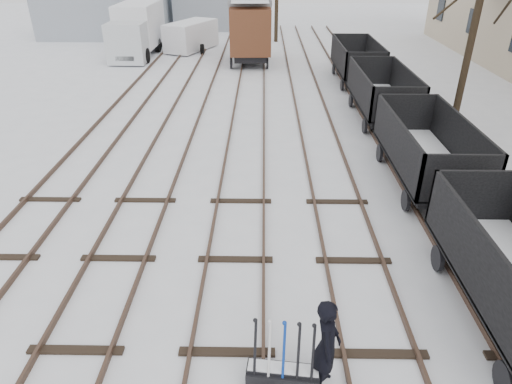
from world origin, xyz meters
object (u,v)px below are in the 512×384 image
panel_van (191,35)px  crane (49,11)px  lorry (137,29)px  box_van_wagon (250,26)px  ground_frame (283,376)px  worker (327,345)px

panel_van → crane: 13.10m
lorry → box_van_wagon: bearing=-15.0°
panel_van → box_van_wagon: bearing=-17.8°
ground_frame → panel_van: size_ratio=0.29×
panel_van → lorry: bearing=-129.8°
lorry → crane: crane is taller
ground_frame → crane: 38.71m
ground_frame → worker: 1.02m
ground_frame → lorry: bearing=114.6°
ground_frame → worker: worker is taller
worker → box_van_wagon: bearing=13.5°
ground_frame → lorry: (-9.33, 27.99, 1.49)m
worker → lorry: bearing=28.8°
worker → panel_van: (-6.54, 29.64, 0.11)m
box_van_wagon → panel_van: box_van_wagon is taller
crane → panel_van: bearing=-5.5°
ground_frame → box_van_wagon: (-1.30, 25.73, 2.07)m
worker → box_van_wagon: (-2.05, 25.63, 1.39)m
box_van_wagon → crane: bearing=150.9°
lorry → ground_frame: bearing=-70.8°
ground_frame → box_van_wagon: size_ratio=0.28×
lorry → crane: size_ratio=0.91×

